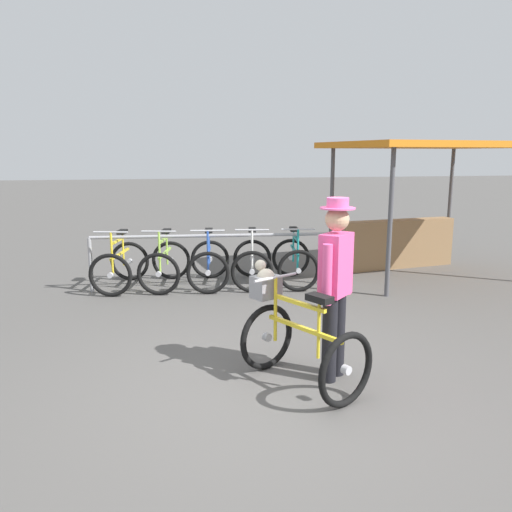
{
  "coord_description": "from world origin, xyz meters",
  "views": [
    {
      "loc": [
        -0.93,
        -4.2,
        2.12
      ],
      "look_at": [
        0.2,
        1.27,
        1.0
      ],
      "focal_mm": 36.19,
      "sensor_mm": 36.0,
      "label": 1
    }
  ],
  "objects_px": {
    "racked_bike_blue": "(209,263)",
    "racked_bike_white": "(252,263)",
    "person_with_featured_bike": "(335,282)",
    "racked_bike_yellow": "(120,265)",
    "racked_bike_lime": "(165,264)",
    "featured_bicycle": "(294,332)",
    "market_stall": "(413,195)",
    "racked_bike_teal": "(295,262)"
  },
  "relations": [
    {
      "from": "market_stall",
      "to": "racked_bike_lime",
      "type": "bearing_deg",
      "value": -177.52
    },
    {
      "from": "racked_bike_blue",
      "to": "racked_bike_teal",
      "type": "xyz_separation_m",
      "value": [
        1.39,
        -0.13,
        0.0
      ]
    },
    {
      "from": "racked_bike_yellow",
      "to": "racked_bike_blue",
      "type": "height_order",
      "value": "same"
    },
    {
      "from": "racked_bike_yellow",
      "to": "person_with_featured_bike",
      "type": "xyz_separation_m",
      "value": [
        2.16,
        -3.86,
        0.58
      ]
    },
    {
      "from": "racked_bike_white",
      "to": "racked_bike_teal",
      "type": "relative_size",
      "value": 1.0
    },
    {
      "from": "racked_bike_yellow",
      "to": "racked_bike_white",
      "type": "distance_m",
      "value": 2.1
    },
    {
      "from": "racked_bike_white",
      "to": "person_with_featured_bike",
      "type": "xyz_separation_m",
      "value": [
        0.07,
        -3.66,
        0.58
      ]
    },
    {
      "from": "racked_bike_white",
      "to": "featured_bicycle",
      "type": "xyz_separation_m",
      "value": [
        -0.33,
        -3.67,
        0.12
      ]
    },
    {
      "from": "racked_bike_lime",
      "to": "racked_bike_blue",
      "type": "height_order",
      "value": "same"
    },
    {
      "from": "racked_bike_teal",
      "to": "person_with_featured_bike",
      "type": "bearing_deg",
      "value": -99.97
    },
    {
      "from": "racked_bike_yellow",
      "to": "racked_bike_lime",
      "type": "distance_m",
      "value": 0.7
    },
    {
      "from": "market_stall",
      "to": "featured_bicycle",
      "type": "bearing_deg",
      "value": -129.4
    },
    {
      "from": "racked_bike_blue",
      "to": "racked_bike_white",
      "type": "bearing_deg",
      "value": -5.48
    },
    {
      "from": "market_stall",
      "to": "racked_bike_teal",
      "type": "bearing_deg",
      "value": -170.22
    },
    {
      "from": "racked_bike_teal",
      "to": "market_stall",
      "type": "height_order",
      "value": "market_stall"
    },
    {
      "from": "racked_bike_lime",
      "to": "racked_bike_teal",
      "type": "xyz_separation_m",
      "value": [
        2.09,
        -0.2,
        0.0
      ]
    },
    {
      "from": "racked_bike_blue",
      "to": "racked_bike_white",
      "type": "height_order",
      "value": "same"
    },
    {
      "from": "racked_bike_blue",
      "to": "racked_bike_teal",
      "type": "distance_m",
      "value": 1.4
    },
    {
      "from": "racked_bike_lime",
      "to": "market_stall",
      "type": "bearing_deg",
      "value": 2.48
    },
    {
      "from": "featured_bicycle",
      "to": "racked_bike_blue",
      "type": "bearing_deg",
      "value": 95.66
    },
    {
      "from": "featured_bicycle",
      "to": "market_stall",
      "type": "height_order",
      "value": "market_stall"
    },
    {
      "from": "person_with_featured_bike",
      "to": "market_stall",
      "type": "bearing_deg",
      "value": 54.06
    },
    {
      "from": "racked_bike_blue",
      "to": "racked_bike_white",
      "type": "distance_m",
      "value": 0.7
    },
    {
      "from": "racked_bike_lime",
      "to": "racked_bike_teal",
      "type": "relative_size",
      "value": 1.02
    },
    {
      "from": "person_with_featured_bike",
      "to": "racked_bike_blue",
      "type": "bearing_deg",
      "value": 101.56
    },
    {
      "from": "racked_bike_blue",
      "to": "market_stall",
      "type": "height_order",
      "value": "market_stall"
    },
    {
      "from": "racked_bike_white",
      "to": "market_stall",
      "type": "height_order",
      "value": "market_stall"
    },
    {
      "from": "racked_bike_lime",
      "to": "person_with_featured_bike",
      "type": "distance_m",
      "value": 4.11
    },
    {
      "from": "racked_bike_blue",
      "to": "featured_bicycle",
      "type": "relative_size",
      "value": 0.93
    },
    {
      "from": "racked_bike_blue",
      "to": "featured_bicycle",
      "type": "bearing_deg",
      "value": -84.34
    },
    {
      "from": "racked_bike_yellow",
      "to": "racked_bike_lime",
      "type": "bearing_deg",
      "value": -5.48
    },
    {
      "from": "racked_bike_white",
      "to": "racked_bike_teal",
      "type": "xyz_separation_m",
      "value": [
        0.7,
        -0.07,
        -0.0
      ]
    },
    {
      "from": "racked_bike_yellow",
      "to": "market_stall",
      "type": "distance_m",
      "value": 5.15
    },
    {
      "from": "racked_bike_teal",
      "to": "market_stall",
      "type": "relative_size",
      "value": 0.35
    },
    {
      "from": "featured_bicycle",
      "to": "person_with_featured_bike",
      "type": "bearing_deg",
      "value": 1.39
    },
    {
      "from": "featured_bicycle",
      "to": "market_stall",
      "type": "distance_m",
      "value": 5.24
    },
    {
      "from": "racked_bike_white",
      "to": "person_with_featured_bike",
      "type": "height_order",
      "value": "person_with_featured_bike"
    },
    {
      "from": "featured_bicycle",
      "to": "person_with_featured_bike",
      "type": "xyz_separation_m",
      "value": [
        0.39,
        0.01,
        0.46
      ]
    },
    {
      "from": "racked_bike_white",
      "to": "racked_bike_teal",
      "type": "distance_m",
      "value": 0.7
    },
    {
      "from": "racked_bike_lime",
      "to": "featured_bicycle",
      "type": "bearing_deg",
      "value": -74.33
    },
    {
      "from": "racked_bike_white",
      "to": "person_with_featured_bike",
      "type": "distance_m",
      "value": 3.71
    },
    {
      "from": "featured_bicycle",
      "to": "market_stall",
      "type": "xyz_separation_m",
      "value": [
        3.28,
        3.99,
        0.91
      ]
    }
  ]
}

